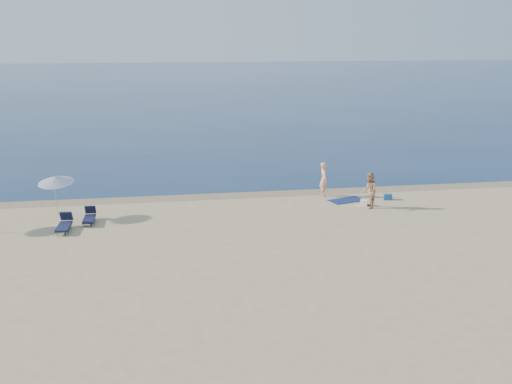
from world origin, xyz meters
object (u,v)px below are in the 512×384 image
person_left (324,179)px  umbrella_near (56,180)px  person_right (370,190)px  blue_cooler (388,197)px

person_left → umbrella_near: 14.20m
person_right → blue_cooler: bearing=146.5°
umbrella_near → blue_cooler: bearing=21.8°
person_left → umbrella_near: bearing=98.7°
person_right → umbrella_near: bearing=-78.7°
person_left → person_right: person_left is taller
person_left → blue_cooler: size_ratio=4.31×
person_right → umbrella_near: size_ratio=0.82×
blue_cooler → person_left: bearing=164.8°
umbrella_near → person_left: bearing=27.8°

